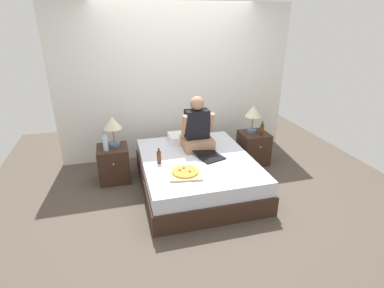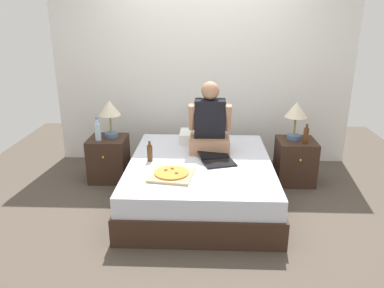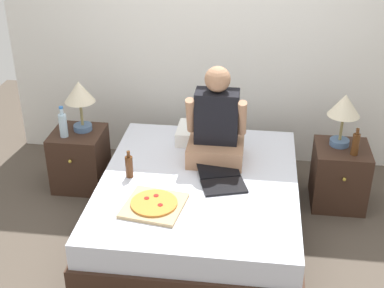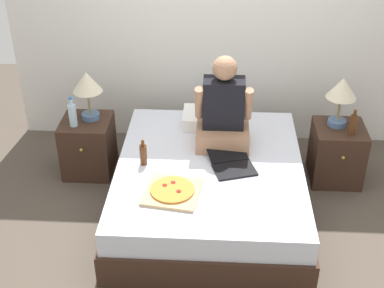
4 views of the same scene
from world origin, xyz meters
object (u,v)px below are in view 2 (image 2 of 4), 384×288
beer_bottle (306,135)px  water_bottle (98,131)px  lamp_on_left_nightstand (110,110)px  lamp_on_right_nightstand (296,112)px  laptop (217,160)px  nightstand_right (295,161)px  person_seated (210,126)px  beer_bottle_on_bed (150,153)px  nightstand_left (109,158)px  pizza_box (172,174)px  bed (200,181)px

beer_bottle → water_bottle: bearing=179.8°
lamp_on_left_nightstand → lamp_on_right_nightstand: (2.19, 0.00, 0.00)m
lamp_on_right_nightstand → laptop: size_ratio=0.92×
nightstand_right → person_seated: person_seated is taller
lamp_on_right_nightstand → beer_bottle: lamp_on_right_nightstand is taller
lamp_on_left_nightstand → beer_bottle: 2.30m
nightstand_right → beer_bottle_on_bed: bearing=-161.3°
lamp_on_left_nightstand → beer_bottle_on_bed: lamp_on_left_nightstand is taller
lamp_on_left_nightstand → beer_bottle: (2.29, -0.15, -0.23)m
person_seated → nightstand_left: bearing=170.9°
beer_bottle → beer_bottle_on_bed: (-1.73, -0.46, -0.07)m
pizza_box → lamp_on_left_nightstand: bearing=129.6°
lamp_on_right_nightstand → pizza_box: (-1.37, -0.99, -0.37)m
nightstand_right → laptop: (-0.95, -0.56, 0.22)m
nightstand_left → pizza_box: bearing=-47.5°
nightstand_left → nightstand_right: same height
nightstand_right → person_seated: bearing=-169.2°
laptop → pizza_box: bearing=-139.2°
nightstand_right → beer_bottle_on_bed: 1.78m
laptop → pizza_box: 0.59m
nightstand_right → beer_bottle_on_bed: beer_bottle_on_bed is taller
bed → laptop: laptop is taller
bed → lamp_on_left_nightstand: bearing=151.7°
lamp_on_left_nightstand → nightstand_right: bearing=-1.3°
nightstand_right → pizza_box: (-1.40, -0.94, 0.22)m
water_bottle → lamp_on_right_nightstand: 2.32m
nightstand_right → pizza_box: nightstand_right is taller
water_bottle → beer_bottle: bearing=-0.2°
lamp_on_right_nightstand → person_seated: size_ratio=0.58×
bed → beer_bottle_on_bed: size_ratio=8.40×
beer_bottle_on_bed → person_seated: bearing=30.2°
lamp_on_left_nightstand → pizza_box: (0.82, -0.99, -0.37)m
beer_bottle_on_bed → beer_bottle: bearing=15.0°
water_bottle → laptop: bearing=-18.7°
laptop → pizza_box: laptop is taller
lamp_on_left_nightstand → nightstand_left: bearing=-128.6°
lamp_on_left_nightstand → bed: bearing=-28.3°
water_bottle → beer_bottle: 2.41m
bed → laptop: size_ratio=3.77×
lamp_on_left_nightstand → beer_bottle: lamp_on_left_nightstand is taller
bed → beer_bottle: 1.33m
nightstand_right → pizza_box: 1.70m
nightstand_left → lamp_on_left_nightstand: size_ratio=1.17×
pizza_box → beer_bottle_on_bed: size_ratio=2.07×
nightstand_left → lamp_on_left_nightstand: (0.04, 0.05, 0.59)m
lamp_on_left_nightstand → water_bottle: 0.28m
nightstand_left → laptop: laptop is taller
beer_bottle → lamp_on_left_nightstand: bearing=176.2°
lamp_on_right_nightstand → beer_bottle_on_bed: (-1.63, -0.61, -0.30)m
bed → lamp_on_left_nightstand: 1.38m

